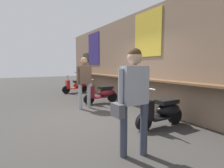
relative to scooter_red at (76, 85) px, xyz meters
name	(u,v)px	position (x,y,z in m)	size (l,w,h in m)	color
ground_plane	(95,117)	(4.64, -1.08, -0.39)	(39.13, 39.13, 0.00)	#383533
market_stall_facade	(149,60)	(4.64, 0.94, 1.26)	(13.97, 0.61, 3.30)	#7F6651
scooter_red	(76,85)	(0.00, 0.00, 0.00)	(0.46, 1.40, 0.97)	red
scooter_maroon	(103,93)	(3.08, 0.00, 0.00)	(0.46, 1.40, 0.97)	maroon
scooter_black	(163,111)	(6.18, 0.00, 0.00)	(0.46, 1.40, 0.97)	black
shopper_with_handbag	(134,91)	(6.92, -1.45, 0.67)	(0.27, 0.67, 1.73)	#383D4C
shopper_browsing	(84,77)	(3.54, -0.94, 0.69)	(0.28, 0.58, 1.73)	#999EA8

